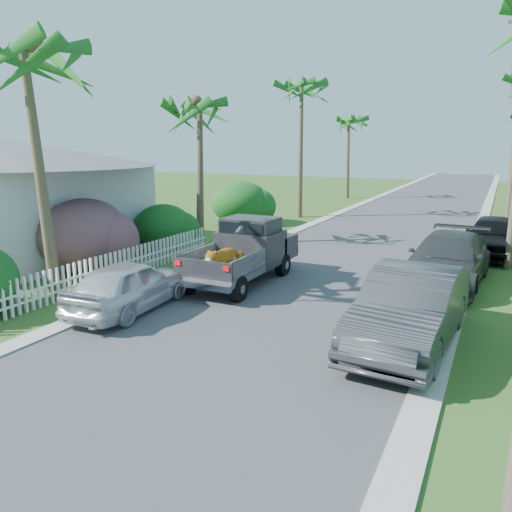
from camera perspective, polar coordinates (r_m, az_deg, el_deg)
The scene contains 18 objects.
ground at distance 9.59m, azimuth -10.39°, elevation -15.08°, with size 120.00×120.00×0.00m, color #385A21.
road at distance 32.46m, azimuth 16.87°, elevation 4.31°, with size 8.00×100.00×0.02m, color #38383A.
curb_left at distance 33.41m, azimuth 9.58°, elevation 4.93°, with size 0.60×100.00×0.06m, color #A5A39E.
curb_right at distance 32.05m, azimuth 24.47°, elevation 3.65°, with size 0.60×100.00×0.06m, color #A5A39E.
pickup_truck at distance 16.44m, azimuth -1.05°, elevation 0.66°, with size 1.98×5.12×2.06m.
parked_car_rn at distance 11.64m, azimuth 17.23°, elevation -5.79°, with size 1.82×5.21×1.72m, color #313437.
parked_car_rm at distance 17.11m, azimuth 21.04°, elevation -0.44°, with size 2.24×5.50×1.60m, color #2F3234.
parked_car_rf at distance 22.20m, azimuth 25.43°, elevation 2.05°, with size 1.91×4.75×1.62m, color black.
parked_car_ln at distance 13.89m, azimuth -14.26°, elevation -3.32°, with size 1.65×4.10×1.40m, color silver.
palm_l_a at distance 15.19m, azimuth -24.61°, elevation 21.08°, with size 4.40×4.40×8.20m.
palm_l_b at distance 22.31m, azimuth -6.61°, elevation 17.01°, with size 4.40×4.40×7.40m.
palm_l_c at distance 31.03m, azimuth 5.26°, elevation 19.07°, with size 4.40×4.40×9.20m.
palm_l_d at distance 42.43m, azimuth 10.63°, elevation 15.19°, with size 4.40×4.40×7.70m.
shrub_l_b at distance 18.46m, azimuth -19.02°, elevation 2.21°, with size 3.00×3.30×2.60m, color #A01661.
shrub_l_c at distance 21.22m, azimuth -10.55°, elevation 3.16°, with size 2.40×2.64×2.00m, color #144614.
shrub_l_d at distance 28.22m, azimuth -1.79°, elevation 6.10°, with size 3.20×3.52×2.40m, color #144614.
picket_fence at distance 17.04m, azimuth -15.72°, elevation -1.15°, with size 0.10×11.00×1.00m, color white.
house_left at distance 22.91m, azimuth -26.66°, elevation 5.55°, with size 9.00×8.00×4.60m.
Camera 1 is at (5.19, -6.73, 4.43)m, focal length 35.00 mm.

